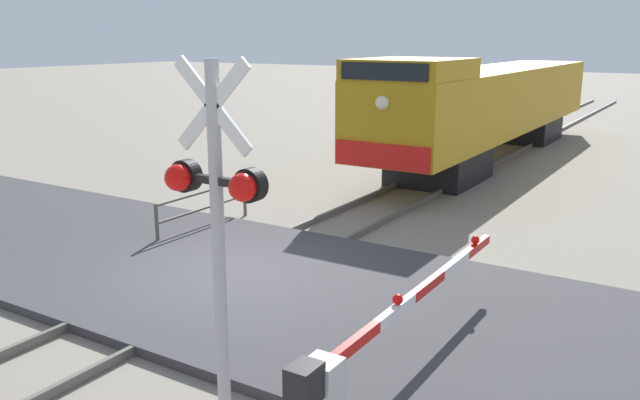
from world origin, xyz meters
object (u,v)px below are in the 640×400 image
(crossing_gate, at_px, (358,360))
(guard_railing, at_px, (204,204))
(crossing_signal, at_px, (216,214))
(locomotive, at_px, (490,104))

(crossing_gate, bearing_deg, guard_railing, 143.77)
(crossing_signal, xyz_separation_m, guard_railing, (-5.70, 6.10, -1.98))
(locomotive, xyz_separation_m, crossing_signal, (3.13, -18.60, 0.61))
(locomotive, bearing_deg, guard_railing, -101.64)
(crossing_signal, xyz_separation_m, crossing_gate, (1.04, 1.16, -1.85))
(crossing_gate, relative_size, guard_railing, 1.92)
(guard_railing, bearing_deg, crossing_signal, -46.94)
(locomotive, height_order, crossing_gate, locomotive)
(crossing_signal, bearing_deg, guard_railing, 133.06)
(crossing_gate, xyz_separation_m, guard_railing, (-6.73, 4.93, -0.13))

